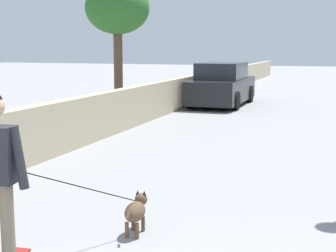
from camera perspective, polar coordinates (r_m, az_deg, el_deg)
The scene contains 5 objects.
ground_plane at distance 16.32m, azimuth 11.65°, elevation 1.27°, with size 80.00×80.00×0.00m, color gray.
wall_left at distance 15.11m, azimuth -1.71°, elevation 2.85°, with size 48.00×0.30×1.05m, color tan.
tree_left_near at distance 16.60m, azimuth -5.70°, elevation 12.85°, with size 2.05×2.05×4.16m.
dog at distance 5.90m, azimuth -3.69°, elevation -9.43°, with size 1.66×0.96×1.06m.
car_near at distance 18.57m, azimuth 6.03°, elevation 4.54°, with size 4.23×1.80×1.54m.
Camera 1 is at (-2.04, -2.09, 2.14)m, focal length 54.34 mm.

